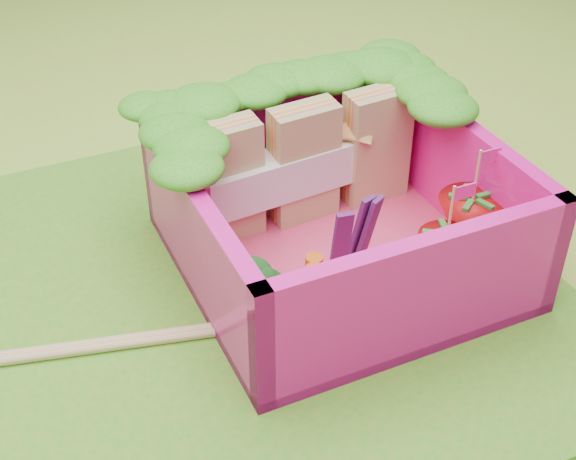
% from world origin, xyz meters
% --- Properties ---
extents(ground, '(14.00, 14.00, 0.00)m').
position_xyz_m(ground, '(0.00, 0.00, 0.00)').
color(ground, '#ABDB3D').
rests_on(ground, ground).
extents(placemat, '(2.60, 2.60, 0.03)m').
position_xyz_m(placemat, '(0.00, 0.00, 0.01)').
color(placemat, '#4FA926').
rests_on(placemat, ground).
extents(bento_floor, '(1.30, 1.30, 0.05)m').
position_xyz_m(bento_floor, '(0.47, -0.05, 0.06)').
color(bento_floor, '#EB3C6C').
rests_on(bento_floor, placemat).
extents(bento_box, '(1.30, 1.30, 0.55)m').
position_xyz_m(bento_box, '(0.47, -0.05, 0.31)').
color(bento_box, '#FF159B').
rests_on(bento_box, placemat).
extents(lettuce_ruffle, '(1.43, 0.83, 0.11)m').
position_xyz_m(lettuce_ruffle, '(0.47, 0.44, 0.64)').
color(lettuce_ruffle, '#1D8D19').
rests_on(lettuce_ruffle, bento_box).
extents(sandwich_stack, '(1.06, 0.25, 0.55)m').
position_xyz_m(sandwich_stack, '(0.48, 0.29, 0.35)').
color(sandwich_stack, tan).
rests_on(sandwich_stack, bento_floor).
extents(broccoli, '(0.33, 0.33, 0.26)m').
position_xyz_m(broccoli, '(-0.01, -0.32, 0.26)').
color(broccoli, '#5A8D44').
rests_on(broccoli, bento_floor).
extents(carrot_sticks, '(0.12, 0.17, 0.29)m').
position_xyz_m(carrot_sticks, '(0.20, -0.36, 0.22)').
color(carrot_sticks, '#D84D12').
rests_on(carrot_sticks, bento_floor).
extents(purple_wedges, '(0.21, 0.09, 0.38)m').
position_xyz_m(purple_wedges, '(0.47, -0.19, 0.27)').
color(purple_wedges, '#531C62').
rests_on(purple_wedges, bento_floor).
extents(strawberry_left, '(0.23, 0.23, 0.47)m').
position_xyz_m(strawberry_left, '(0.77, -0.39, 0.21)').
color(strawberry_left, red).
rests_on(strawberry_left, bento_floor).
extents(strawberry_right, '(0.28, 0.28, 0.52)m').
position_xyz_m(strawberry_right, '(0.97, -0.28, 0.23)').
color(strawberry_right, red).
rests_on(strawberry_right, bento_floor).
extents(snap_peas, '(0.58, 0.32, 0.05)m').
position_xyz_m(snap_peas, '(0.81, -0.34, 0.11)').
color(snap_peas, '#59BF3C').
rests_on(snap_peas, bento_floor).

